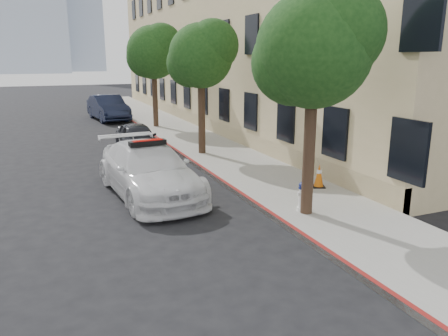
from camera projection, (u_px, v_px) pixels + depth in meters
ground at (177, 208)px, 12.12m from camera, size 120.00×120.00×0.00m
sidewalk at (189, 138)px, 22.40m from camera, size 3.20×50.00×0.15m
curb_strip at (159, 140)px, 21.82m from camera, size 0.12×50.00×0.15m
building at (246, 42)px, 27.74m from camera, size 8.00×36.00×10.00m
tree_near at (315, 49)px, 10.36m from camera, size 2.92×2.82×5.62m
tree_mid at (202, 55)px, 17.55m from camera, size 2.77×2.64×5.43m
tree_far at (154, 52)px, 24.65m from camera, size 3.10×3.00×5.81m
police_car at (149, 170)px, 13.13m from camera, size 2.61×5.53×1.71m
parked_car_mid at (137, 138)px, 19.19m from camera, size 1.55×3.77×1.28m
parked_car_far at (108, 108)px, 29.06m from camera, size 2.32×5.19×1.65m
fire_hydrant at (303, 197)px, 11.43m from camera, size 0.33×0.30×0.79m
traffic_cone at (319, 176)px, 13.53m from camera, size 0.50×0.50×0.73m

